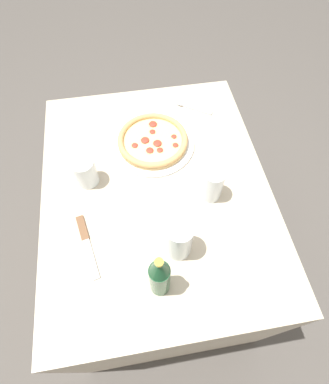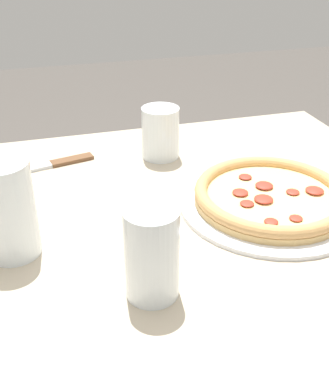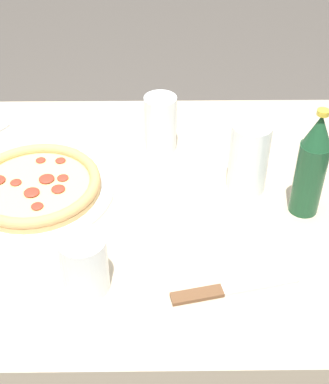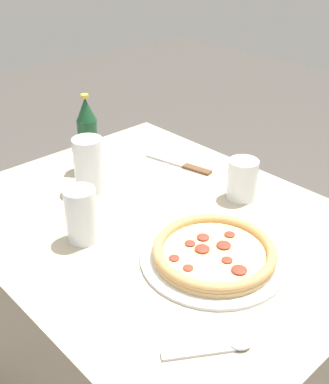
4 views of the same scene
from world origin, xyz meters
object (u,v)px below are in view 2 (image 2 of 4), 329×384
at_px(glass_orange_juice, 160,134).
at_px(glass_water, 152,257).
at_px(glass_lemonade, 9,213).
at_px(pizza_pepperoni, 270,197).
at_px(knife, 46,166).

bearing_deg(glass_orange_juice, glass_water, 72.97).
bearing_deg(glass_lemonade, glass_water, 140.52).
distance_m(pizza_pepperoni, glass_water, 0.32).
bearing_deg(knife, glass_orange_juice, 176.78).
relative_size(pizza_pepperoni, glass_water, 2.45).
distance_m(glass_orange_juice, glass_lemonade, 0.42).
distance_m(pizza_pepperoni, glass_lemonade, 0.45).
bearing_deg(glass_lemonade, glass_orange_juice, -138.60).
bearing_deg(knife, glass_water, 104.81).
bearing_deg(pizza_pepperoni, glass_lemonade, 2.15).
height_order(glass_orange_juice, knife, glass_orange_juice).
bearing_deg(knife, glass_lemonade, 77.17).
xyz_separation_m(glass_orange_juice, glass_lemonade, (0.31, 0.28, 0.02)).
relative_size(glass_lemonade, knife, 0.68).
xyz_separation_m(pizza_pepperoni, glass_lemonade, (0.45, 0.02, 0.05)).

